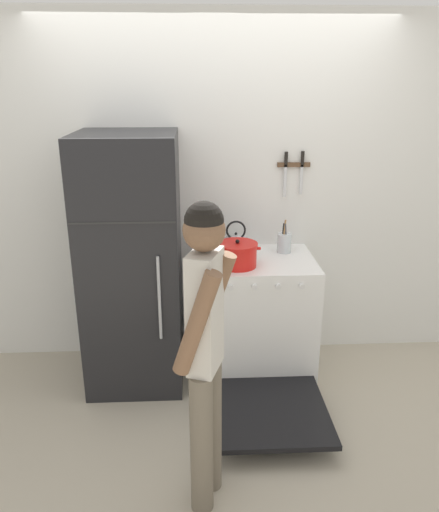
{
  "coord_description": "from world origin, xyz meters",
  "views": [
    {
      "loc": [
        -0.15,
        -3.62,
        2.09
      ],
      "look_at": [
        0.01,
        -0.48,
        0.97
      ],
      "focal_mm": 35.0,
      "sensor_mm": 36.0,
      "label": 1
    }
  ],
  "objects_px": {
    "refrigerator": "(133,263)",
    "utensil_jar": "(284,242)",
    "person": "(205,344)",
    "stove_range": "(259,318)",
    "dutch_oven_pot": "(237,254)",
    "tea_kettle": "(236,243)"
  },
  "relations": [
    {
      "from": "refrigerator",
      "to": "stove_range",
      "type": "relative_size",
      "value": 1.29
    },
    {
      "from": "stove_range",
      "to": "utensil_jar",
      "type": "xyz_separation_m",
      "value": [
        0.19,
        0.18,
        0.52
      ]
    },
    {
      "from": "refrigerator",
      "to": "stove_range",
      "type": "xyz_separation_m",
      "value": [
        0.89,
        -0.01,
        -0.44
      ]
    },
    {
      "from": "refrigerator",
      "to": "tea_kettle",
      "type": "height_order",
      "value": "refrigerator"
    },
    {
      "from": "tea_kettle",
      "to": "utensil_jar",
      "type": "relative_size",
      "value": 1.0
    },
    {
      "from": "refrigerator",
      "to": "person",
      "type": "height_order",
      "value": "refrigerator"
    },
    {
      "from": "refrigerator",
      "to": "dutch_oven_pot",
      "type": "xyz_separation_m",
      "value": [
        0.72,
        -0.11,
        0.09
      ]
    },
    {
      "from": "refrigerator",
      "to": "stove_range",
      "type": "height_order",
      "value": "refrigerator"
    },
    {
      "from": "tea_kettle",
      "to": "utensil_jar",
      "type": "height_order",
      "value": "utensil_jar"
    },
    {
      "from": "dutch_oven_pot",
      "to": "tea_kettle",
      "type": "relative_size",
      "value": 1.28
    },
    {
      "from": "utensil_jar",
      "to": "person",
      "type": "bearing_deg",
      "value": -114.23
    },
    {
      "from": "dutch_oven_pot",
      "to": "tea_kettle",
      "type": "distance_m",
      "value": 0.26
    },
    {
      "from": "person",
      "to": "tea_kettle",
      "type": "bearing_deg",
      "value": 8.14
    },
    {
      "from": "dutch_oven_pot",
      "to": "utensil_jar",
      "type": "relative_size",
      "value": 1.28
    },
    {
      "from": "refrigerator",
      "to": "person",
      "type": "xyz_separation_m",
      "value": [
        0.48,
        -1.19,
        0.03
      ]
    },
    {
      "from": "refrigerator",
      "to": "utensil_jar",
      "type": "relative_size",
      "value": 7.18
    },
    {
      "from": "dutch_oven_pot",
      "to": "tea_kettle",
      "type": "bearing_deg",
      "value": 87.08
    },
    {
      "from": "tea_kettle",
      "to": "utensil_jar",
      "type": "distance_m",
      "value": 0.35
    },
    {
      "from": "refrigerator",
      "to": "utensil_jar",
      "type": "xyz_separation_m",
      "value": [
        1.08,
        0.16,
        0.08
      ]
    },
    {
      "from": "stove_range",
      "to": "utensil_jar",
      "type": "height_order",
      "value": "utensil_jar"
    },
    {
      "from": "stove_range",
      "to": "person",
      "type": "distance_m",
      "value": 1.33
    },
    {
      "from": "dutch_oven_pot",
      "to": "refrigerator",
      "type": "bearing_deg",
      "value": 171.54
    }
  ]
}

